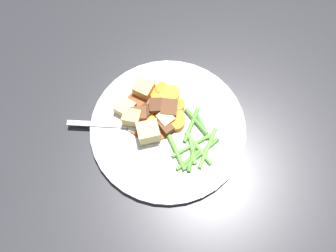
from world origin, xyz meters
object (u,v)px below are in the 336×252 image
Objects in this scene: potato_chunk_4 at (166,119)px; meat_chunk_0 at (169,109)px; carrot_slice_3 at (159,95)px; potato_chunk_1 at (148,132)px; meat_chunk_2 at (147,110)px; meat_chunk_3 at (156,107)px; fork at (117,125)px; potato_chunk_2 at (125,108)px; carrot_slice_1 at (178,105)px; carrot_slice_7 at (162,89)px; carrot_slice_6 at (172,94)px; potato_chunk_3 at (144,89)px; carrot_slice_4 at (164,100)px; carrot_slice_5 at (176,122)px; potato_chunk_0 at (132,118)px; meat_chunk_1 at (168,128)px; carrot_slice_2 at (148,120)px; meat_chunk_4 at (139,115)px; carrot_slice_0 at (175,115)px.

potato_chunk_4 is 0.02m from meat_chunk_0.
carrot_slice_3 is 1.20× the size of potato_chunk_4.
meat_chunk_2 is (0.03, -0.04, -0.01)m from potato_chunk_1.
fork is (0.04, 0.07, -0.01)m from meat_chunk_3.
meat_chunk_0 reaches higher than meat_chunk_2.
potato_chunk_2 is at bearing 58.53° from carrot_slice_3.
meat_chunk_3 reaches higher than carrot_slice_3.
carrot_slice_1 and carrot_slice_7 have the same top height.
carrot_slice_6 is 0.84× the size of potato_chunk_1.
carrot_slice_4 is at bearing -176.21° from potato_chunk_3.
carrot_slice_5 reaches higher than carrot_slice_6.
carrot_slice_3 is at bearing 35.67° from carrot_slice_6.
potato_chunk_0 reaches higher than fork.
potato_chunk_1 is at bearing 50.95° from meat_chunk_1.
carrot_slice_3 is 0.02m from carrot_slice_6.
carrot_slice_2 is at bearing -138.44° from fork.
carrot_slice_3 is at bearing 1.26° from carrot_slice_1.
carrot_slice_2 is 0.04m from meat_chunk_1.
potato_chunk_4 is (-0.05, -0.03, -0.00)m from potato_chunk_0.
potato_chunk_3 is 1.21× the size of meat_chunk_3.
carrot_slice_6 is 1.19× the size of potato_chunk_4.
meat_chunk_3 is 0.93× the size of meat_chunk_4.
carrot_slice_1 is 0.06m from meat_chunk_2.
carrot_slice_0 is at bearing 169.00° from meat_chunk_0.
carrot_slice_5 is at bearing 147.22° from carrot_slice_4.
potato_chunk_3 is (0.03, 0.02, 0.01)m from carrot_slice_7.
fork is at bearing 97.90° from potato_chunk_2.
potato_chunk_1 reaches higher than carrot_slice_5.
carrot_slice_4 is 0.90× the size of meat_chunk_4.
carrot_slice_2 is 0.84× the size of potato_chunk_3.
meat_chunk_2 is at bearing 8.31° from carrot_slice_5.
meat_chunk_3 reaches higher than carrot_slice_0.
carrot_slice_5 is at bearing 149.26° from meat_chunk_0.
potato_chunk_1 reaches higher than meat_chunk_3.
meat_chunk_2 is (0.04, 0.04, 0.00)m from carrot_slice_1.
potato_chunk_2 is at bearing 47.28° from carrot_slice_4.
potato_chunk_1 is at bearing 127.27° from carrot_slice_2.
carrot_slice_0 is 1.20× the size of meat_chunk_1.
potato_chunk_2 reaches higher than meat_chunk_2.
potato_chunk_2 is at bearing 2.03° from meat_chunk_4.
carrot_slice_0 is at bearing -140.27° from potato_chunk_0.
carrot_slice_0 is at bearing -158.38° from meat_chunk_2.
carrot_slice_3 is at bearing -22.94° from carrot_slice_0.
carrot_slice_2 is 0.05m from potato_chunk_2.
meat_chunk_3 is at bearing -90.42° from carrot_slice_2.
meat_chunk_0 reaches higher than carrot_slice_1.
potato_chunk_1 reaches higher than potato_chunk_2.
potato_chunk_2 is 0.04m from fork.
meat_chunk_1 is at bearing 134.42° from potato_chunk_4.
meat_chunk_4 is at bearing 45.20° from meat_chunk_0.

